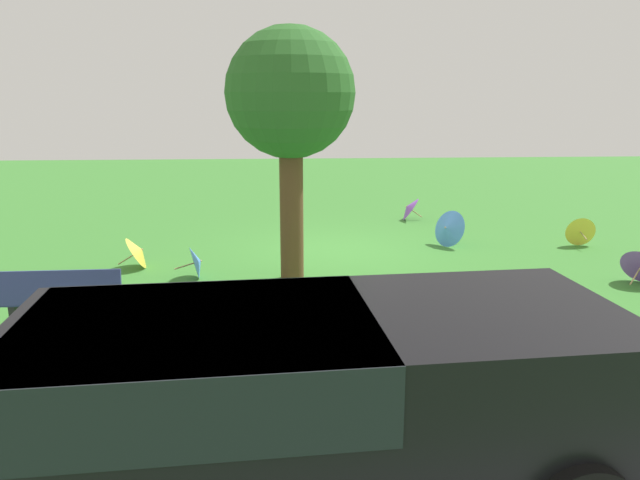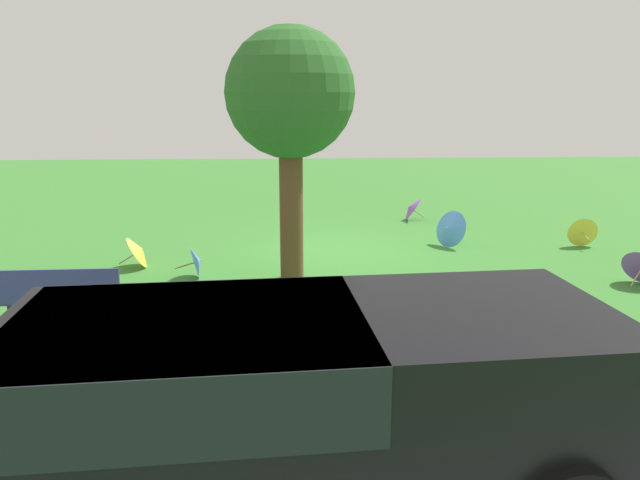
% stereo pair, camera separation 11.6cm
% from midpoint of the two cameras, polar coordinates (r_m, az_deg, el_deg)
% --- Properties ---
extents(ground, '(40.00, 40.00, 0.00)m').
position_cam_midpoint_polar(ground, '(12.40, 1.39, -1.21)').
color(ground, '#387A2D').
extents(van_dark, '(4.72, 2.38, 1.53)m').
position_cam_midpoint_polar(van_dark, '(4.75, -1.93, -14.11)').
color(van_dark, black).
rests_on(van_dark, ground).
extents(park_bench, '(1.61, 0.51, 0.90)m').
position_cam_midpoint_polar(park_bench, '(8.85, -22.82, -5.11)').
color(park_bench, navy).
rests_on(park_bench, ground).
extents(shade_tree, '(2.16, 2.16, 4.27)m').
position_cam_midpoint_polar(shade_tree, '(10.18, -2.51, 13.33)').
color(shade_tree, brown).
rests_on(shade_tree, ground).
extents(parasol_blue_0, '(0.59, 0.62, 0.59)m').
position_cam_midpoint_polar(parasol_blue_0, '(10.81, -11.21, -2.02)').
color(parasol_blue_0, tan).
rests_on(parasol_blue_0, ground).
extents(parasol_yellow_0, '(0.67, 0.72, 0.63)m').
position_cam_midpoint_polar(parasol_yellow_0, '(11.73, -16.41, -1.00)').
color(parasol_yellow_0, tan).
rests_on(parasol_yellow_0, ground).
extents(parasol_blue_1, '(0.80, 0.88, 0.80)m').
position_cam_midpoint_polar(parasol_blue_1, '(13.12, 12.34, 1.08)').
color(parasol_blue_1, tan).
rests_on(parasol_blue_1, ground).
extents(parasol_purple_0, '(0.66, 0.75, 0.63)m').
position_cam_midpoint_polar(parasol_purple_0, '(15.86, 8.79, 3.00)').
color(parasol_purple_0, tan).
rests_on(parasol_purple_0, ground).
extents(parasol_red_0, '(0.58, 0.62, 0.56)m').
position_cam_midpoint_polar(parasol_red_0, '(8.44, -1.65, -6.25)').
color(parasol_red_0, tan).
rests_on(parasol_red_0, ground).
extents(parasol_yellow_1, '(0.66, 0.61, 0.65)m').
position_cam_midpoint_polar(parasol_yellow_1, '(14.08, 23.72, 0.76)').
color(parasol_yellow_1, tan).
rests_on(parasol_yellow_1, ground).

